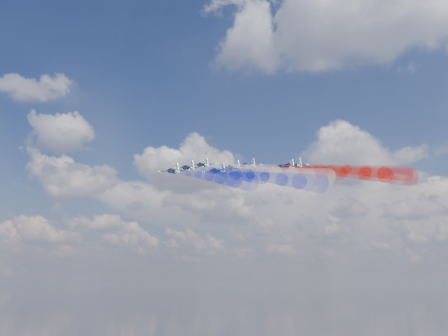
% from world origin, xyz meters
% --- Properties ---
extents(jet_lead, '(17.02, 16.77, 7.88)m').
position_xyz_m(jet_lead, '(-12.21, -3.53, 153.27)').
color(jet_lead, black).
extents(trail_lead, '(40.61, 34.84, 16.56)m').
position_xyz_m(trail_lead, '(10.82, -22.31, 146.01)').
color(trail_lead, white).
extents(jet_inner_left, '(17.02, 16.77, 7.88)m').
position_xyz_m(jet_inner_left, '(-8.97, -20.13, 148.48)').
color(jet_inner_left, black).
extents(trail_inner_left, '(40.61, 34.84, 16.56)m').
position_xyz_m(trail_inner_left, '(14.06, -38.91, 141.22)').
color(trail_inner_left, '#1925D6').
extents(jet_inner_right, '(17.02, 16.77, 7.88)m').
position_xyz_m(jet_inner_right, '(6.51, -3.24, 151.14)').
color(jet_inner_right, black).
extents(trail_inner_right, '(40.61, 34.84, 16.56)m').
position_xyz_m(trail_inner_right, '(29.54, -22.02, 143.88)').
color(trail_inner_right, red).
extents(jet_outer_left, '(17.02, 16.77, 7.88)m').
position_xyz_m(jet_outer_left, '(-6.43, -34.00, 144.32)').
color(jet_outer_left, black).
extents(trail_outer_left, '(40.61, 34.84, 16.56)m').
position_xyz_m(trail_outer_left, '(16.60, -52.79, 137.06)').
color(trail_outer_left, '#1925D6').
extents(jet_center_third, '(17.02, 16.77, 7.88)m').
position_xyz_m(jet_center_third, '(7.57, -18.81, 147.11)').
color(jet_center_third, black).
extents(trail_center_third, '(40.61, 34.84, 16.56)m').
position_xyz_m(trail_center_third, '(30.60, -37.59, 139.85)').
color(trail_center_third, white).
extents(jet_outer_right, '(17.02, 16.77, 7.88)m').
position_xyz_m(jet_outer_right, '(23.83, -3.66, 149.31)').
color(jet_outer_right, black).
extents(trail_outer_right, '(40.61, 34.84, 16.56)m').
position_xyz_m(trail_outer_right, '(46.86, -22.44, 142.04)').
color(trail_outer_right, red).
extents(jet_rear_left, '(17.02, 16.77, 7.88)m').
position_xyz_m(jet_rear_left, '(9.89, -34.51, 142.57)').
color(jet_rear_left, black).
extents(trail_rear_left, '(40.61, 34.84, 16.56)m').
position_xyz_m(trail_rear_left, '(32.92, -53.29, 135.31)').
color(trail_rear_left, '#1925D6').
extents(jet_rear_right, '(17.02, 16.77, 7.88)m').
position_xyz_m(jet_rear_right, '(26.48, -19.64, 145.16)').
color(jet_rear_right, black).
extents(trail_rear_right, '(40.61, 34.84, 16.56)m').
position_xyz_m(trail_rear_right, '(49.51, -38.42, 137.90)').
color(trail_rear_right, red).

